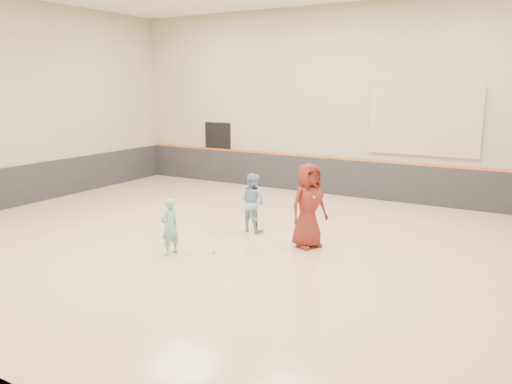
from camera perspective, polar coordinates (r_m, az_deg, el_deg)
The scene contains 14 objects.
room at distance 11.25m, azimuth -2.52°, elevation -1.87°, with size 15.04×12.04×6.22m.
wainscot_back at distance 16.53m, azimuth 8.66°, elevation 1.75°, with size 14.90×0.04×1.20m, color #232326.
wainscot_left at distance 16.47m, azimuth -25.01°, elevation 0.71°, with size 0.04×11.90×1.20m, color #232326.
accent_stripe at distance 16.42m, azimuth 8.71°, elevation 3.87°, with size 14.90×0.03×0.06m, color #D85914.
acoustic_panel at distance 15.50m, azimuth 18.62°, elevation 7.67°, with size 3.20×0.08×2.00m, color tan.
doorway at distance 18.55m, azimuth -4.36°, elevation 4.53°, with size 1.10×0.05×2.20m, color black.
girl at distance 10.69m, azimuth -9.83°, elevation -3.91°, with size 0.45×0.29×1.22m, color #66B0A1.
instructor at distance 12.22m, azimuth -0.44°, elevation -1.17°, with size 0.70×0.55×1.45m, color #85A1CE.
young_man at distance 11.00m, azimuth 6.02°, elevation -1.56°, with size 0.92×0.60×1.88m, color maroon.
held_racket at distance 12.03m, azimuth 0.03°, elevation -2.60°, with size 0.39×0.39×0.51m, color #ACC52B, non-canonical shape.
spare_racket at distance 13.37m, azimuth 5.41°, elevation -3.07°, with size 0.72×0.72×0.08m, color yellow, non-canonical shape.
ball_under_racket at distance 10.78m, azimuth -4.82°, elevation -6.84°, with size 0.07×0.07×0.07m, color gold.
ball_in_hand at distance 10.73m, azimuth 6.57°, elevation -0.60°, with size 0.07×0.07×0.07m, color #D9EA36.
ball_beside_spare at distance 12.83m, azimuth 6.92°, elevation -3.80°, with size 0.07×0.07×0.07m, color #C6E735.
Camera 1 is at (5.88, -9.20, 3.52)m, focal length 35.00 mm.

